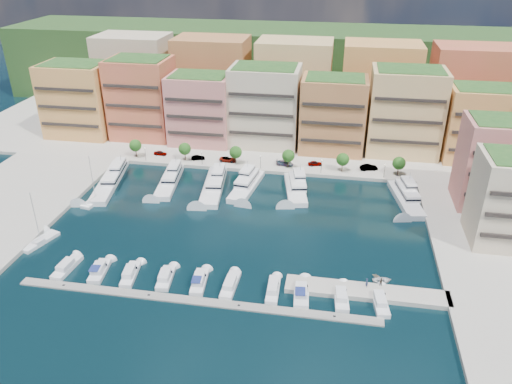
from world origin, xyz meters
TOP-DOWN VIEW (x-y plane):
  - ground at (0.00, 0.00)m, footprint 400.00×400.00m
  - north_quay at (0.00, 62.00)m, footprint 220.00×64.00m
  - hillside at (0.00, 110.00)m, footprint 240.00×40.00m
  - south_pontoon at (-3.00, -30.00)m, footprint 72.00×2.20m
  - finger_pier at (30.00, -22.00)m, footprint 32.00×5.00m
  - apartment_0 at (-66.00, 49.99)m, footprint 22.00×16.50m
  - apartment_1 at (-44.00, 51.99)m, footprint 20.00×16.50m
  - apartment_2 at (-23.00, 49.99)m, footprint 20.00×15.50m
  - apartment_3 at (-2.00, 51.99)m, footprint 22.00×16.50m
  - apartment_4 at (20.00, 49.99)m, footprint 20.00×15.50m
  - apartment_5 at (42.00, 51.99)m, footprint 22.00×16.50m
  - apartment_6 at (64.00, 49.99)m, footprint 20.00×15.50m
  - apartment_east_a at (62.00, 19.99)m, footprint 18.00×14.50m
  - backblock_0 at (-55.00, 74.00)m, footprint 26.00×18.00m
  - backblock_1 at (-25.00, 74.00)m, footprint 26.00×18.00m
  - backblock_2 at (5.00, 74.00)m, footprint 26.00×18.00m
  - backblock_3 at (35.00, 74.00)m, footprint 26.00×18.00m
  - backblock_4 at (65.00, 74.00)m, footprint 26.00×18.00m
  - tree_0 at (-40.00, 33.50)m, footprint 3.80×3.80m
  - tree_1 at (-24.00, 33.50)m, footprint 3.80×3.80m
  - tree_2 at (-8.00, 33.50)m, footprint 3.80×3.80m
  - tree_3 at (8.00, 33.50)m, footprint 3.80×3.80m
  - tree_4 at (24.00, 33.50)m, footprint 3.80×3.80m
  - tree_5 at (40.00, 33.50)m, footprint 3.80×3.80m
  - lamppost_0 at (-36.00, 31.20)m, footprint 0.30×0.30m
  - lamppost_1 at (-18.00, 31.20)m, footprint 0.30×0.30m
  - lamppost_2 at (0.00, 31.20)m, footprint 0.30×0.30m
  - lamppost_3 at (18.00, 31.20)m, footprint 0.30×0.30m
  - lamppost_4 at (36.00, 31.20)m, footprint 0.30×0.30m
  - yacht_0 at (-40.88, 16.66)m, footprint 9.46×27.37m
  - yacht_1 at (-24.12, 19.12)m, footprint 7.21×21.85m
  - yacht_2 at (-10.97, 18.32)m, footprint 7.87×23.76m
  - yacht_3 at (-1.97, 19.98)m, footprint 7.33×20.15m
  - yacht_4 at (11.66, 20.36)m, footprint 8.44×19.37m
  - yacht_6 at (41.11, 19.69)m, footprint 8.49×20.86m
  - cruiser_0 at (-32.23, -24.59)m, footprint 3.23×8.74m
  - cruiser_1 at (-24.87, -24.61)m, footprint 3.72×8.27m
  - cruiser_2 at (-18.05, -24.59)m, footprint 3.56×8.62m
  - cruiser_3 at (-10.44, -24.58)m, footprint 3.48×7.99m
  - cruiser_4 at (-3.29, -24.61)m, footprint 3.42×8.40m
  - cruiser_5 at (3.13, -24.60)m, footprint 2.73×8.81m
  - cruiser_6 at (11.79, -24.59)m, footprint 2.66×8.53m
  - cruiser_7 at (17.36, -24.62)m, footprint 3.55×9.09m
  - cruiser_8 at (25.08, -24.59)m, footprint 3.25×8.43m
  - cruiser_9 at (32.40, -24.60)m, footprint 3.66×9.05m
  - sailboat_2 at (-40.22, 4.94)m, footprint 4.14×9.65m
  - sailboat_0 at (-43.50, -16.16)m, footprint 5.47×9.76m
  - tender_3 at (32.05, -16.14)m, footprint 2.03×1.90m
  - tender_2 at (33.23, -17.47)m, footprint 4.45×3.63m
  - car_0 at (-32.95, 35.90)m, footprint 4.15×1.80m
  - car_1 at (-20.18, 34.37)m, footprint 4.46×2.63m
  - car_2 at (-10.74, 34.60)m, footprint 5.34×2.64m
  - car_3 at (6.78, 34.85)m, footprint 5.13×2.24m
  - car_4 at (15.90, 36.27)m, footprint 4.55×2.79m
  - car_5 at (31.83, 35.71)m, footprint 5.48×3.23m
  - person_0 at (29.90, -20.94)m, footprint 0.72×0.85m
  - person_1 at (32.66, -20.00)m, footprint 0.87×0.70m

SIDE VIEW (x-z plane):
  - ground at x=0.00m, z-range 0.00..0.00m
  - north_quay at x=0.00m, z-range -1.00..1.00m
  - hillside at x=0.00m, z-range -29.00..29.00m
  - south_pontoon at x=-3.00m, z-range -0.17..0.17m
  - finger_pier at x=30.00m, z-range -1.00..1.00m
  - sailboat_0 at x=-43.50m, z-range -6.29..6.91m
  - sailboat_2 at x=-40.22m, z-range -6.29..6.91m
  - tender_2 at x=33.23m, z-range 0.00..0.81m
  - tender_3 at x=32.05m, z-range 0.00..0.86m
  - cruiser_9 at x=32.40m, z-range -0.73..1.82m
  - cruiser_5 at x=3.13m, z-range -0.73..1.82m
  - cruiser_0 at x=-32.23m, z-range -0.73..1.82m
  - cruiser_6 at x=11.79m, z-range -0.73..1.82m
  - cruiser_2 at x=-18.05m, z-range -0.73..1.82m
  - cruiser_8 at x=25.08m, z-range -0.73..1.82m
  - cruiser_3 at x=-10.44m, z-range -0.73..1.82m
  - cruiser_7 at x=17.36m, z-range -0.76..1.90m
  - cruiser_4 at x=-3.29m, z-range -0.76..1.90m
  - cruiser_1 at x=-24.87m, z-range -0.76..1.90m
  - yacht_1 at x=-24.12m, z-range -2.56..4.74m
  - yacht_4 at x=11.66m, z-range -2.56..4.74m
  - yacht_2 at x=-10.97m, z-range -2.44..4.86m
  - yacht_0 at x=-40.88m, z-range -2.44..4.86m
  - yacht_3 at x=-1.97m, z-range -2.44..4.86m
  - yacht_6 at x=41.11m, z-range -2.44..4.86m
  - car_1 at x=-20.18m, z-range 1.00..2.39m
  - car_0 at x=-32.95m, z-range 1.00..2.39m
  - car_4 at x=15.90m, z-range 1.00..2.45m
  - car_2 at x=-10.74m, z-range 1.00..2.46m
  - car_3 at x=6.78m, z-range 1.00..2.47m
  - car_5 at x=31.83m, z-range 1.00..2.71m
  - person_1 at x=32.66m, z-range 1.00..2.71m
  - person_0 at x=29.90m, z-range 1.00..2.98m
  - lamppost_0 at x=-36.00m, z-range 1.73..5.93m
  - lamppost_1 at x=-18.00m, z-range 1.73..5.93m
  - lamppost_2 at x=0.00m, z-range 1.73..5.93m
  - lamppost_3 at x=18.00m, z-range 1.73..5.93m
  - lamppost_4 at x=36.00m, z-range 1.73..5.93m
  - tree_0 at x=-40.00m, z-range 1.92..7.57m
  - tree_1 at x=-24.00m, z-range 1.92..7.57m
  - tree_2 at x=-8.00m, z-range 1.92..7.57m
  - tree_3 at x=8.00m, z-range 1.92..7.57m
  - tree_4 at x=24.00m, z-range 1.92..7.57m
  - tree_5 at x=40.00m, z-range 1.92..7.57m
  - apartment_east_a at x=62.00m, z-range 0.91..23.71m
  - apartment_2 at x=-23.00m, z-range 0.91..23.71m
  - apartment_6 at x=64.00m, z-range 0.91..23.71m
  - apartment_4 at x=20.00m, z-range 0.91..24.71m
  - apartment_0 at x=-66.00m, z-range 0.91..25.71m
  - apartment_3 at x=-2.00m, z-range 0.91..26.71m
  - apartment_5 at x=42.00m, z-range 0.91..27.71m
  - apartment_1 at x=-44.00m, z-range 0.91..27.71m
  - backblock_0 at x=-55.00m, z-range 1.00..31.00m
  - backblock_1 at x=-25.00m, z-range 1.00..31.00m
  - backblock_2 at x=5.00m, z-range 1.00..31.00m
  - backblock_3 at x=35.00m, z-range 1.00..31.00m
  - backblock_4 at x=65.00m, z-range 1.00..31.00m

